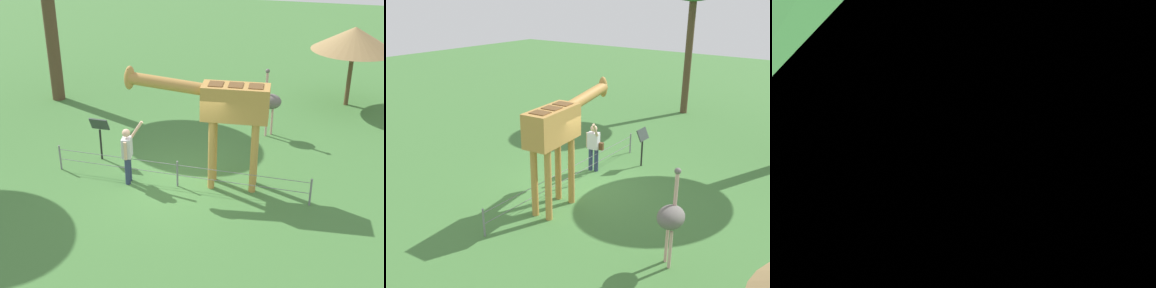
# 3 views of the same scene
# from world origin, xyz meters

# --- Properties ---
(ground_plane) EXTENTS (60.00, 60.00, 0.00)m
(ground_plane) POSITION_xyz_m (0.00, 0.00, 0.00)
(ground_plane) COLOR #427538
(giraffe) EXTENTS (3.79, 0.86, 3.21)m
(giraffe) POSITION_xyz_m (-1.10, -0.20, 2.24)
(giraffe) COLOR #BC8942
(giraffe) RESTS_ON ground_plane
(visitor) EXTENTS (0.58, 0.57, 1.76)m
(visitor) POSITION_xyz_m (1.35, 0.37, 0.90)
(visitor) COLOR navy
(visitor) RESTS_ON ground_plane
(ostrich) EXTENTS (0.70, 0.56, 2.25)m
(ostrich) POSITION_xyz_m (-1.86, -3.82, 1.18)
(ostrich) COLOR #CC9E93
(ostrich) RESTS_ON ground_plane
(info_sign) EXTENTS (0.56, 0.21, 1.32)m
(info_sign) POSITION_xyz_m (2.66, -0.70, 0.95)
(info_sign) COLOR black
(info_sign) RESTS_ON ground_plane
(wire_fence) EXTENTS (7.05, 0.05, 0.75)m
(wire_fence) POSITION_xyz_m (0.00, 0.23, 0.40)
(wire_fence) COLOR slate
(wire_fence) RESTS_ON ground_plane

